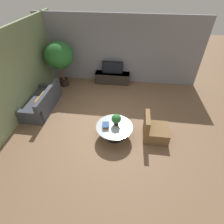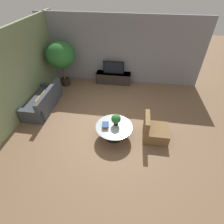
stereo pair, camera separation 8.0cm
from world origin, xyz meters
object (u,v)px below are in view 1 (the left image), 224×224
at_px(coffee_table, 114,129).
at_px(potted_plant_tabletop, 116,119).
at_px(potted_palm_tall, 59,56).
at_px(couch_by_wall, 43,102).
at_px(television, 112,68).
at_px(media_console, 112,78).
at_px(armchair_wicker, 154,131).

xyz_separation_m(coffee_table, potted_plant_tabletop, (0.05, 0.10, 0.36)).
bearing_deg(potted_palm_tall, couch_by_wall, -96.51).
relative_size(television, potted_palm_tall, 0.47).
bearing_deg(television, couch_by_wall, -136.50).
height_order(television, coffee_table, television).
bearing_deg(potted_palm_tall, television, 12.31).
distance_m(media_console, potted_plant_tabletop, 3.47).
xyz_separation_m(media_console, potted_palm_tall, (-2.25, -0.49, 1.16)).
xyz_separation_m(couch_by_wall, potted_plant_tabletop, (3.02, -1.06, 0.39)).
distance_m(television, potted_plant_tabletop, 3.45).
bearing_deg(armchair_wicker, couch_by_wall, 76.61).
relative_size(media_console, potted_plant_tabletop, 4.19).
distance_m(media_console, couch_by_wall, 3.40).
bearing_deg(couch_by_wall, armchair_wicker, 76.61).
bearing_deg(armchair_wicker, potted_plant_tabletop, 92.02).
height_order(armchair_wicker, potted_palm_tall, potted_palm_tall).
bearing_deg(potted_plant_tabletop, potted_palm_tall, 134.05).
bearing_deg(armchair_wicker, potted_palm_tall, 54.80).
xyz_separation_m(media_console, couch_by_wall, (-2.47, -2.34, 0.02)).
xyz_separation_m(television, potted_plant_tabletop, (0.56, -3.40, -0.13)).
xyz_separation_m(television, couch_by_wall, (-2.47, -2.34, -0.52)).
height_order(coffee_table, potted_plant_tabletop, potted_plant_tabletop).
xyz_separation_m(couch_by_wall, potted_palm_tall, (0.21, 1.85, 1.14)).
xyz_separation_m(couch_by_wall, armchair_wicker, (4.27, -1.02, -0.01)).
relative_size(coffee_table, potted_plant_tabletop, 3.01).
bearing_deg(media_console, armchair_wicker, -61.75).
distance_m(coffee_table, armchair_wicker, 1.30).
xyz_separation_m(television, armchair_wicker, (1.80, -3.36, -0.53)).
relative_size(television, potted_plant_tabletop, 2.43).
bearing_deg(potted_palm_tall, potted_plant_tabletop, -45.95).
height_order(potted_palm_tall, potted_plant_tabletop, potted_palm_tall).
bearing_deg(couch_by_wall, potted_plant_tabletop, 70.68).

